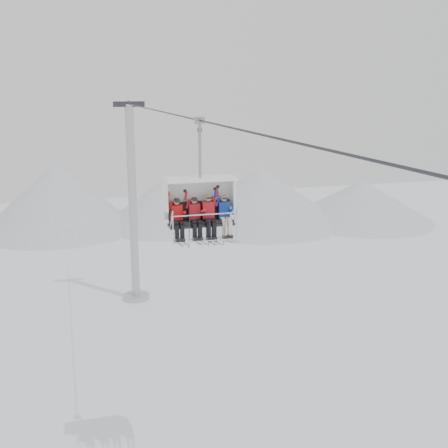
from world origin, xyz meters
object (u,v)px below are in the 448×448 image
object	(u,v)px
skier_center_right	(209,214)
chairlift_carrier	(199,200)
lift_tower_right	(133,218)
skier_center_left	(195,216)
skier_far_left	(177,218)
skier_far_right	(225,214)

from	to	relation	value
skier_center_right	chairlift_carrier	bearing A→B (deg)	128.48
lift_tower_right	chairlift_carrier	distance (m)	19.65
skier_center_left	skier_far_left	bearing A→B (deg)	-179.90
skier_far_right	lift_tower_right	bearing A→B (deg)	92.35
skier_center_left	skier_center_right	bearing A→B (deg)	1.10
lift_tower_right	skier_far_left	bearing A→B (deg)	-92.45
skier_far_left	lift_tower_right	bearing A→B (deg)	87.55
skier_far_right	skier_center_right	bearing A→B (deg)	179.29
lift_tower_right	chairlift_carrier	size ratio (longest dim) A/B	3.38
chairlift_carrier	skier_far_left	bearing A→B (deg)	-159.22
lift_tower_right	skier_far_left	world-z (taller)	lift_tower_right
skier_center_right	skier_far_right	size ratio (longest dim) A/B	1.00
chairlift_carrier	skier_center_right	bearing A→B (deg)	-51.52
skier_far_left	skier_center_left	bearing A→B (deg)	0.10
skier_far_left	skier_far_right	bearing A→B (deg)	0.12
skier_center_right	lift_tower_right	bearing A→B (deg)	90.72
skier_center_left	skier_far_right	world-z (taller)	skier_far_right
skier_far_left	chairlift_carrier	bearing A→B (deg)	20.78
chairlift_carrier	skier_center_right	xyz separation A→B (m)	(0.24, -0.30, -0.47)
skier_far_right	skier_center_left	bearing A→B (deg)	-179.87
chairlift_carrier	skier_center_right	world-z (taller)	chairlift_carrier
skier_far_left	skier_center_right	world-z (taller)	skier_center_right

